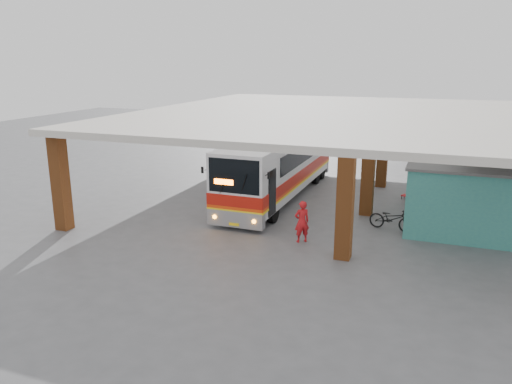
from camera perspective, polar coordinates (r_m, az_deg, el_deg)
The scene contains 8 objects.
ground at distance 23.21m, azimuth 3.98°, elevation -3.86°, with size 90.00×90.00×0.00m, color #515154.
brick_columns at distance 27.04m, azimuth 10.01°, elevation 3.44°, with size 20.10×21.60×4.35m.
canopy_roof at distance 28.32m, azimuth 8.93°, elevation 8.76°, with size 21.00×23.00×0.30m, color beige.
shop_building at distance 25.82m, azimuth 22.85°, elevation 0.53°, with size 5.20×8.20×3.11m.
coach_bus at distance 27.54m, azimuth 2.69°, elevation 3.16°, with size 2.81×12.81×3.72m.
motorcycle at distance 23.24m, azimuth 15.24°, elevation -2.95°, with size 0.71×2.05×1.07m, color black.
pedestrian at distance 20.97m, azimuth 5.27°, elevation -3.39°, with size 0.65×0.43×1.79m, color red.
red_chair at distance 28.53m, azimuth 16.94°, elevation -0.15°, with size 0.52×0.52×0.76m.
Camera 1 is at (6.15, -21.09, 7.49)m, focal length 35.00 mm.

